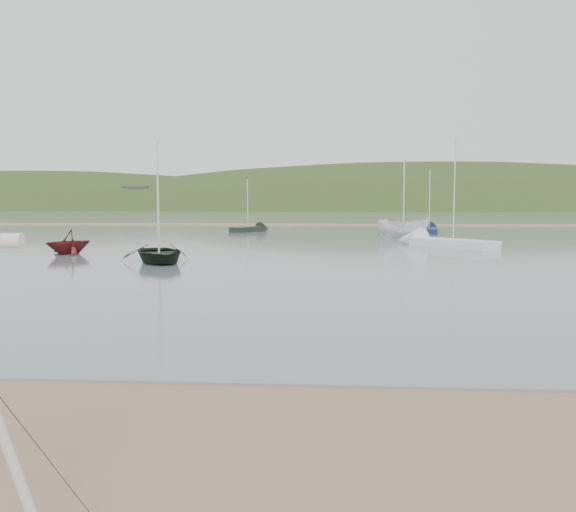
# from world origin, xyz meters

# --- Properties ---
(ground) EXTENTS (560.00, 560.00, 0.00)m
(ground) POSITION_xyz_m (0.00, 0.00, 0.00)
(ground) COLOR #84684C
(ground) RESTS_ON ground
(water) EXTENTS (560.00, 256.00, 0.04)m
(water) POSITION_xyz_m (0.00, 132.00, 0.02)
(water) COLOR slate
(water) RESTS_ON ground
(sandbar) EXTENTS (560.00, 7.00, 0.07)m
(sandbar) POSITION_xyz_m (0.00, 70.00, 0.07)
(sandbar) COLOR #84684C
(sandbar) RESTS_ON water
(hill_ridge) EXTENTS (620.00, 180.00, 80.00)m
(hill_ridge) POSITION_xyz_m (18.52, 235.00, -19.70)
(hill_ridge) COLOR #283A17
(hill_ridge) RESTS_ON ground
(far_cottages) EXTENTS (294.40, 6.30, 8.00)m
(far_cottages) POSITION_xyz_m (3.00, 196.00, 4.00)
(far_cottages) COLOR silver
(far_cottages) RESTS_ON ground
(boat_dark) EXTENTS (3.26, 2.10, 4.42)m
(boat_dark) POSITION_xyz_m (-5.11, 23.12, 2.25)
(boat_dark) COLOR black
(boat_dark) RESTS_ON water
(boat_red) EXTENTS (2.64, 2.47, 2.62)m
(boat_red) POSITION_xyz_m (-11.54, 27.50, 1.35)
(boat_red) COLOR #591416
(boat_red) RESTS_ON water
(boat_white) EXTENTS (2.10, 2.08, 4.28)m
(boat_white) POSITION_xyz_m (8.92, 43.55, 2.18)
(boat_white) COLOR white
(boat_white) RESTS_ON water
(sailboat_dark_mid) EXTENTS (3.93, 5.36, 5.47)m
(sailboat_dark_mid) POSITION_xyz_m (-4.24, 53.97, 0.30)
(sailboat_dark_mid) COLOR black
(sailboat_dark_mid) RESTS_ON ground
(sailboat_blue_far) EXTENTS (2.52, 6.46, 6.28)m
(sailboat_blue_far) POSITION_xyz_m (12.46, 53.12, 0.30)
(sailboat_blue_far) COLOR #122240
(sailboat_blue_far) RESTS_ON ground
(sailboat_white_near) EXTENTS (6.47, 7.08, 7.65)m
(sailboat_white_near) POSITION_xyz_m (9.66, 35.95, 0.30)
(sailboat_white_near) COLOR white
(sailboat_white_near) RESTS_ON ground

